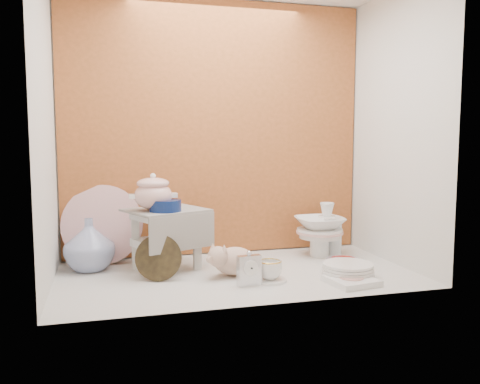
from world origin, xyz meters
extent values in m
plane|color=silver|center=(0.00, 0.00, 0.00)|extent=(1.80, 1.80, 0.00)
cube|color=#AC582B|center=(0.00, 0.50, 0.75)|extent=(1.80, 0.06, 1.50)
cube|color=silver|center=(-0.90, 0.00, 0.75)|extent=(0.06, 1.00, 1.50)
cube|color=silver|center=(0.90, 0.00, 0.75)|extent=(0.06, 1.00, 1.50)
cylinder|color=#0A1B4F|center=(-0.35, 0.11, 0.35)|extent=(0.20, 0.20, 0.06)
imported|color=white|center=(-0.73, 0.27, 0.14)|extent=(0.27, 0.27, 0.28)
cube|color=silver|center=(0.00, -0.22, 0.08)|extent=(0.12, 0.05, 0.17)
ellipsoid|color=#C9A28D|center=(-0.02, -0.03, 0.08)|extent=(0.27, 0.19, 0.16)
cylinder|color=white|center=(0.12, -0.17, 0.01)|extent=(0.21, 0.21, 0.01)
imported|color=white|center=(0.12, -0.17, 0.06)|extent=(0.13, 0.13, 0.10)
cube|color=white|center=(0.48, -0.32, 0.01)|extent=(0.24, 0.24, 0.03)
cylinder|color=white|center=(0.51, -0.21, 0.04)|extent=(0.30, 0.30, 0.07)
imported|color=silver|center=(0.56, -0.07, 0.03)|extent=(0.20, 0.20, 0.06)
cylinder|color=silver|center=(0.67, 0.29, 0.11)|extent=(0.11, 0.11, 0.21)
camera|label=1|loc=(-0.64, -2.42, 0.69)|focal=37.41mm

